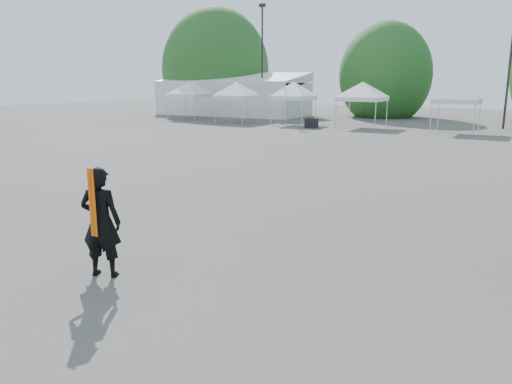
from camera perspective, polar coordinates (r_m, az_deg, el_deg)
The scene contains 13 objects.
ground at distance 10.35m, azimuth -3.48°, elevation -6.49°, with size 120.00×120.00×0.00m, color #474442.
marquee at distance 51.14m, azimuth -2.74°, elevation 10.98°, with size 15.00×6.25×4.23m.
light_pole_west at distance 48.28m, azimuth 0.71°, elevation 15.41°, with size 0.60×0.25×10.30m.
light_pole_east at distance 40.30m, azimuth 27.16°, elevation 14.28°, with size 0.60×0.25×9.80m.
tree_far_w at distance 55.84m, azimuth -4.64°, elevation 13.72°, with size 4.80×4.80×7.30m.
tree_mid_w at distance 50.00m, azimuth 14.54°, elevation 12.81°, with size 4.16×4.16×6.33m.
tent_a at distance 46.16m, azimuth -7.55°, elevation 12.07°, with size 4.46×4.46×3.88m.
tent_b at distance 41.92m, azimuth -2.24°, elevation 12.12°, with size 3.97×3.97×3.88m.
tent_c at distance 40.24m, azimuth 4.35°, elevation 12.08°, with size 4.03×4.03×3.88m.
tent_d at distance 38.36m, azimuth 12.12°, elevation 11.82°, with size 4.47×4.47×3.88m.
tent_e at distance 35.95m, azimuth 22.10°, elevation 11.16°, with size 4.03×4.03×3.88m.
man at distance 9.08m, azimuth -17.31°, elevation -3.30°, with size 0.83×0.69×1.96m.
crate_west at distance 37.19m, azimuth 6.35°, elevation 7.83°, with size 0.92×0.71×0.71m, color black.
Camera 1 is at (5.38, -8.17, 3.38)m, focal length 35.00 mm.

